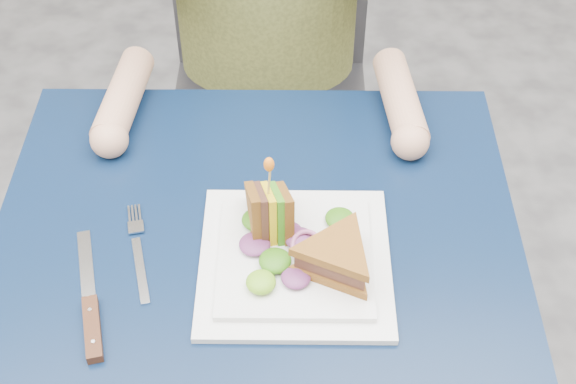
{
  "coord_description": "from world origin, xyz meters",
  "views": [
    {
      "loc": [
        0.05,
        -0.69,
        1.59
      ],
      "look_at": [
        0.05,
        0.05,
        0.82
      ],
      "focal_mm": 50.0,
      "sensor_mm": 36.0,
      "label": 1
    }
  ],
  "objects_px": {
    "plate": "(295,260)",
    "sandwich_flat": "(337,257)",
    "chair": "(270,61)",
    "knife": "(91,317)",
    "sandwich_upright": "(270,213)",
    "table": "(256,297)",
    "fork": "(139,254)"
  },
  "relations": [
    {
      "from": "knife",
      "to": "fork",
      "type": "bearing_deg",
      "value": 66.51
    },
    {
      "from": "chair",
      "to": "plate",
      "type": "height_order",
      "value": "chair"
    },
    {
      "from": "fork",
      "to": "knife",
      "type": "bearing_deg",
      "value": -113.49
    },
    {
      "from": "sandwich_upright",
      "to": "knife",
      "type": "distance_m",
      "value": 0.27
    },
    {
      "from": "sandwich_flat",
      "to": "sandwich_upright",
      "type": "xyz_separation_m",
      "value": [
        -0.09,
        0.07,
        0.01
      ]
    },
    {
      "from": "sandwich_flat",
      "to": "sandwich_upright",
      "type": "height_order",
      "value": "sandwich_upright"
    },
    {
      "from": "plate",
      "to": "fork",
      "type": "height_order",
      "value": "plate"
    },
    {
      "from": "sandwich_upright",
      "to": "knife",
      "type": "bearing_deg",
      "value": -148.6
    },
    {
      "from": "table",
      "to": "knife",
      "type": "height_order",
      "value": "knife"
    },
    {
      "from": "chair",
      "to": "sandwich_flat",
      "type": "height_order",
      "value": "chair"
    },
    {
      "from": "sandwich_upright",
      "to": "plate",
      "type": "bearing_deg",
      "value": -52.68
    },
    {
      "from": "chair",
      "to": "knife",
      "type": "distance_m",
      "value": 0.85
    },
    {
      "from": "knife",
      "to": "sandwich_flat",
      "type": "bearing_deg",
      "value": 12.28
    },
    {
      "from": "chair",
      "to": "plate",
      "type": "distance_m",
      "value": 0.74
    },
    {
      "from": "sandwich_upright",
      "to": "knife",
      "type": "height_order",
      "value": "sandwich_upright"
    },
    {
      "from": "chair",
      "to": "knife",
      "type": "height_order",
      "value": "chair"
    },
    {
      "from": "sandwich_flat",
      "to": "knife",
      "type": "height_order",
      "value": "sandwich_flat"
    },
    {
      "from": "plate",
      "to": "fork",
      "type": "relative_size",
      "value": 1.46
    },
    {
      "from": "table",
      "to": "plate",
      "type": "bearing_deg",
      "value": -1.05
    },
    {
      "from": "sandwich_flat",
      "to": "knife",
      "type": "bearing_deg",
      "value": -167.72
    },
    {
      "from": "plate",
      "to": "knife",
      "type": "xyz_separation_m",
      "value": [
        -0.26,
        -0.09,
        -0.0
      ]
    },
    {
      "from": "table",
      "to": "sandwich_upright",
      "type": "height_order",
      "value": "sandwich_upright"
    },
    {
      "from": "sandwich_upright",
      "to": "table",
      "type": "bearing_deg",
      "value": -115.63
    },
    {
      "from": "plate",
      "to": "sandwich_flat",
      "type": "relative_size",
      "value": 1.53
    },
    {
      "from": "chair",
      "to": "sandwich_flat",
      "type": "bearing_deg",
      "value": -81.44
    },
    {
      "from": "table",
      "to": "sandwich_flat",
      "type": "relative_size",
      "value": 4.42
    },
    {
      "from": "table",
      "to": "fork",
      "type": "bearing_deg",
      "value": 176.0
    },
    {
      "from": "plate",
      "to": "sandwich_flat",
      "type": "bearing_deg",
      "value": -24.44
    },
    {
      "from": "table",
      "to": "chair",
      "type": "xyz_separation_m",
      "value": [
        0.0,
        0.71,
        -0.11
      ]
    },
    {
      "from": "table",
      "to": "chair",
      "type": "bearing_deg",
      "value": 90.0
    },
    {
      "from": "sandwich_upright",
      "to": "fork",
      "type": "bearing_deg",
      "value": -169.77
    },
    {
      "from": "sandwich_flat",
      "to": "table",
      "type": "bearing_deg",
      "value": 166.74
    }
  ]
}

